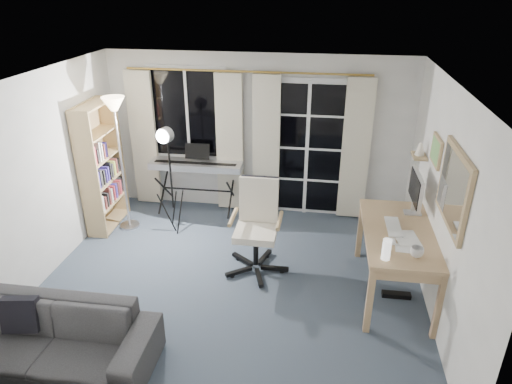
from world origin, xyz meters
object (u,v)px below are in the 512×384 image
studio_light (166,148)px  desk (398,239)px  bookshelf (99,170)px  keyboard_piano (196,166)px  torchiere_lamp (116,125)px  sofa (44,330)px  mug (417,251)px  office_chair (258,217)px  monitor (416,190)px

studio_light → desk: studio_light is taller
bookshelf → keyboard_piano: size_ratio=1.31×
torchiere_lamp → sofa: (0.34, -2.62, -1.16)m
studio_light → desk: bearing=-2.7°
torchiere_lamp → studio_light: torchiere_lamp is taller
bookshelf → sofa: bookshelf is taller
torchiere_lamp → mug: 4.08m
torchiere_lamp → office_chair: 2.30m
studio_light → mug: 3.42m
desk → office_chair: bearing=168.1°
office_chair → monitor: bearing=4.2°
torchiere_lamp → mug: torchiere_lamp is taller
studio_light → office_chair: studio_light is taller
desk → mug: size_ratio=11.48×
bookshelf → sofa: bearing=-76.7°
bookshelf → keyboard_piano: bearing=24.6°
bookshelf → mug: size_ratio=13.71×
keyboard_piano → monitor: (2.96, -1.16, 0.36)m
bookshelf → office_chair: bookshelf is taller
monitor → office_chair: bearing=-176.7°
mug → bookshelf: bearing=159.9°
torchiere_lamp → office_chair: bearing=-18.5°
monitor → mug: bearing=-96.8°
keyboard_piano → studio_light: size_ratio=0.88×
keyboard_piano → studio_light: (-0.20, -0.64, 0.51)m
bookshelf → desk: size_ratio=1.19×
keyboard_piano → sofa: bearing=-100.4°
sofa → keyboard_piano: bearing=79.9°
studio_light → torchiere_lamp: bearing=-166.0°
torchiere_lamp → mug: (3.75, -1.48, -0.67)m
torchiere_lamp → monitor: (3.84, -0.53, -0.43)m
studio_light → monitor: (3.16, -0.52, -0.15)m
office_chair → monitor: monitor is taller
monitor → mug: 0.98m
monitor → keyboard_piano: bearing=157.6°
mug → studio_light: bearing=154.4°
keyboard_piano → office_chair: office_chair is taller
desk → sofa: (-3.31, -1.64, -0.32)m
office_chair → desk: 1.66m
torchiere_lamp → sofa: 2.89m
desk → mug: mug is taller
bookshelf → monitor: 4.24m
studio_light → desk: 3.17m
keyboard_piano → sofa: keyboard_piano is taller
office_chair → sofa: 2.59m
mug → sofa: 3.62m
keyboard_piano → torchiere_lamp: bearing=-145.6°
torchiere_lamp → sofa: torchiere_lamp is taller
sofa → torchiere_lamp: bearing=96.7°
studio_light → monitor: 3.21m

